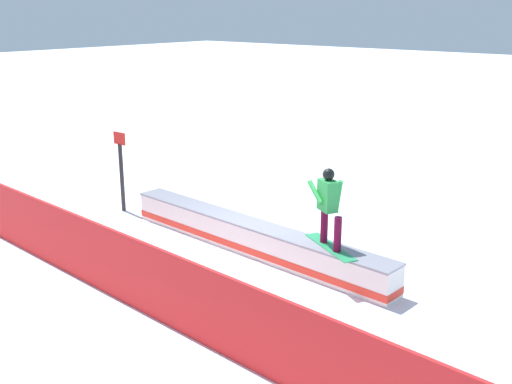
# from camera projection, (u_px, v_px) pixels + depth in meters

# --- Properties ---
(ground_plane) EXTENTS (120.00, 120.00, 0.00)m
(ground_plane) POSITION_uv_depth(u_px,v_px,m) (252.00, 252.00, 12.96)
(ground_plane) COLOR white
(grind_box) EXTENTS (6.85, 0.97, 0.65)m
(grind_box) POSITION_uv_depth(u_px,v_px,m) (252.00, 239.00, 12.87)
(grind_box) COLOR white
(grind_box) RESTS_ON ground_plane
(snowboarder) EXTENTS (1.47, 0.95, 1.47)m
(snowboarder) POSITION_uv_depth(u_px,v_px,m) (329.00, 205.00, 11.34)
(snowboarder) COLOR #268D55
(snowboarder) RESTS_ON grind_box
(safety_fence) EXTENTS (13.64, 0.80, 1.28)m
(safety_fence) POSITION_uv_depth(u_px,v_px,m) (130.00, 271.00, 10.44)
(safety_fence) COLOR red
(safety_fence) RESTS_ON ground_plane
(trail_marker) EXTENTS (0.40, 0.10, 2.00)m
(trail_marker) POSITION_uv_depth(u_px,v_px,m) (121.00, 169.00, 15.28)
(trail_marker) COLOR #262628
(trail_marker) RESTS_ON ground_plane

